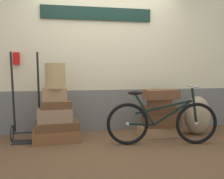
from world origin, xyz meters
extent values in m
cube|color=brown|center=(0.00, 0.00, -0.03)|extent=(9.09, 5.20, 0.06)
cube|color=slate|center=(0.00, 0.85, 0.37)|extent=(7.09, 0.20, 0.73)
cube|color=beige|center=(0.00, 0.85, 1.67)|extent=(7.09, 0.20, 1.89)
cube|color=#142D23|center=(-0.14, 0.73, 2.05)|extent=(1.89, 0.04, 0.22)
cube|color=red|center=(-1.48, 0.71, 1.27)|extent=(0.10, 0.08, 0.20)
cube|color=brown|center=(-0.85, 0.22, 0.09)|extent=(0.73, 0.46, 0.17)
cube|color=brown|center=(-0.83, 0.22, 0.24)|extent=(0.67, 0.45, 0.13)
cube|color=#937051|center=(-0.87, 0.21, 0.40)|extent=(0.54, 0.34, 0.21)
cube|color=brown|center=(-0.84, 0.21, 0.56)|extent=(0.46, 0.32, 0.11)
cube|color=#9E754C|center=(-0.86, 0.23, 0.72)|extent=(0.37, 0.22, 0.20)
cube|color=#9E754C|center=(0.80, 0.22, 0.08)|extent=(0.66, 0.39, 0.16)
cube|color=brown|center=(0.84, 0.19, 0.26)|extent=(0.62, 0.38, 0.20)
cube|color=#4C2D19|center=(0.81, 0.23, 0.42)|extent=(0.59, 0.35, 0.13)
cube|color=brown|center=(0.82, 0.24, 0.55)|extent=(0.38, 0.23, 0.12)
cube|color=brown|center=(0.85, 0.24, 0.69)|extent=(0.57, 0.34, 0.15)
cylinder|color=tan|center=(-0.85, 0.22, 1.00)|extent=(0.30, 0.30, 0.38)
torus|color=black|center=(-1.51, 0.35, 0.13)|extent=(0.02, 0.25, 0.25)
torus|color=black|center=(-1.08, 0.35, 0.13)|extent=(0.02, 0.25, 0.25)
cylinder|color=black|center=(-1.30, 0.35, 0.13)|extent=(0.43, 0.02, 0.02)
cylinder|color=black|center=(-1.48, 0.35, 0.74)|extent=(0.03, 0.19, 1.23)
cylinder|color=black|center=(-1.11, 0.35, 0.74)|extent=(0.03, 0.19, 1.23)
cube|color=black|center=(-1.30, 0.24, 0.01)|extent=(0.39, 0.22, 0.02)
ellipsoid|color=#9E8966|center=(1.48, 0.21, 0.32)|extent=(0.44, 0.38, 0.64)
torus|color=black|center=(0.17, -0.16, 0.31)|extent=(0.61, 0.14, 0.61)
sphere|color=#B2B2B7|center=(0.17, -0.16, 0.31)|extent=(0.05, 0.05, 0.05)
torus|color=black|center=(1.18, -0.31, 0.31)|extent=(0.61, 0.14, 0.61)
sphere|color=#B2B2B7|center=(1.18, -0.31, 0.31)|extent=(0.05, 0.05, 0.05)
cube|color=black|center=(0.83, -0.26, 0.47)|extent=(0.57, 0.11, 0.38)
cube|color=black|center=(0.42, -0.20, 0.52)|extent=(0.30, 0.07, 0.46)
cube|color=black|center=(0.36, -0.19, 0.30)|extent=(0.39, 0.08, 0.04)
cube|color=black|center=(0.69, -0.24, 0.55)|extent=(0.83, 0.15, 0.21)
cube|color=black|center=(1.14, -0.31, 0.57)|extent=(0.11, 0.04, 0.52)
ellipsoid|color=black|center=(0.28, -0.18, 0.76)|extent=(0.23, 0.12, 0.06)
cylinder|color=#A5A5AD|center=(1.10, -0.30, 0.86)|extent=(0.09, 0.46, 0.02)
camera|label=1|loc=(-0.75, -3.70, 1.10)|focal=41.01mm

